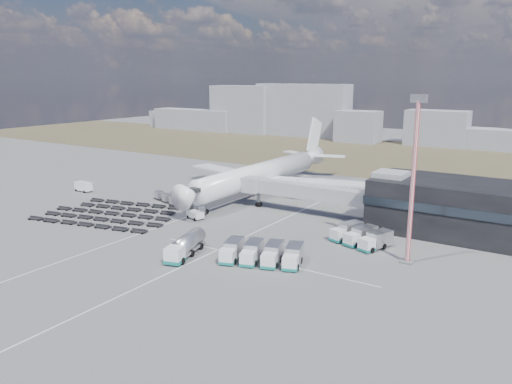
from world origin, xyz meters
The scene contains 16 objects.
ground centered at (0.00, 0.00, 0.00)m, with size 420.00×420.00×0.00m, color #565659.
grass_strip centered at (0.00, 110.00, 0.01)m, with size 420.00×90.00×0.01m, color #483F2B.
lane_markings centered at (9.77, 3.00, 0.01)m, with size 47.12×110.00×0.01m.
terminal centered at (47.77, 23.96, 5.25)m, with size 30.40×16.40×11.00m.
jet_bridge centered at (15.90, 20.42, 5.05)m, with size 30.30×3.80×7.05m.
airliner centered at (0.00, 32.38, 5.29)m, with size 51.59×64.53×17.62m.
skyline centered at (3.98, 149.48, 9.97)m, with size 295.77×23.31×25.60m.
fuel_tanker centered at (13.22, -13.18, 1.76)m, with size 5.59×11.22×3.52m.
pushback_tug centered at (0.47, 4.72, 0.80)m, with size 3.63×2.04×1.60m, color white.
utility_van centered at (-40.37, 8.83, 1.26)m, with size 4.79×2.17×2.52m, color white.
catering_truck centered at (11.51, 41.76, 1.44)m, with size 4.61×6.60×2.81m.
service_trucks_near centered at (25.51, -8.75, 1.51)m, with size 14.06×10.45×2.79m.
service_trucks_far centered at (35.50, 8.35, 1.50)m, with size 10.81×9.45×2.75m.
uld_row centered at (-9.23, 10.40, 1.13)m, with size 20.27×8.05×1.88m.
baggage_dollies centered at (-16.74, -2.88, 0.38)m, with size 30.90×24.68×0.75m.
floodlight_mast centered at (45.22, 3.71, 13.32)m, with size 2.51×2.05×26.58m.
Camera 1 is at (65.75, -72.91, 29.18)m, focal length 35.00 mm.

